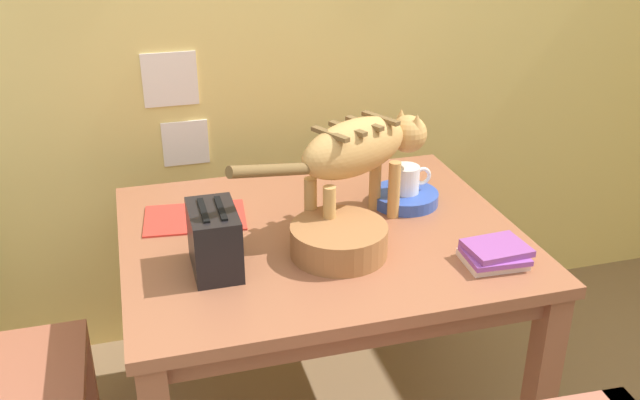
# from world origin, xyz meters

# --- Properties ---
(wall_rear) EXTENTS (5.09, 0.11, 2.50)m
(wall_rear) POSITION_xyz_m (-0.00, 1.68, 1.25)
(wall_rear) COLOR #EED074
(wall_rear) RESTS_ON ground_plane
(dining_table) EXTENTS (1.13, 0.95, 0.75)m
(dining_table) POSITION_xyz_m (0.01, 0.94, 0.66)
(dining_table) COLOR #95563B
(dining_table) RESTS_ON ground_plane
(cat) EXTENTS (0.65, 0.36, 0.32)m
(cat) POSITION_xyz_m (0.14, 0.96, 0.98)
(cat) COLOR tan
(cat) RESTS_ON dining_table
(saucer_bowl) EXTENTS (0.21, 0.21, 0.04)m
(saucer_bowl) POSITION_xyz_m (0.32, 1.05, 0.77)
(saucer_bowl) COLOR #2F4FB6
(saucer_bowl) RESTS_ON dining_table
(coffee_mug) EXTENTS (0.13, 0.08, 0.09)m
(coffee_mug) POSITION_xyz_m (0.32, 1.05, 0.83)
(coffee_mug) COLOR white
(coffee_mug) RESTS_ON saucer_bowl
(magazine) EXTENTS (0.32, 0.23, 0.01)m
(magazine) POSITION_xyz_m (-0.33, 1.12, 0.75)
(magazine) COLOR red
(magazine) RESTS_ON dining_table
(book_stack) EXTENTS (0.17, 0.15, 0.05)m
(book_stack) POSITION_xyz_m (0.41, 0.64, 0.78)
(book_stack) COLOR silver
(book_stack) RESTS_ON dining_table
(wicker_basket) EXTENTS (0.26, 0.26, 0.09)m
(wicker_basket) POSITION_xyz_m (0.02, 0.80, 0.79)
(wicker_basket) COLOR #9B6338
(wicker_basket) RESTS_ON dining_table
(toaster) EXTENTS (0.12, 0.20, 0.18)m
(toaster) POSITION_xyz_m (-0.31, 0.81, 0.83)
(toaster) COLOR black
(toaster) RESTS_ON dining_table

